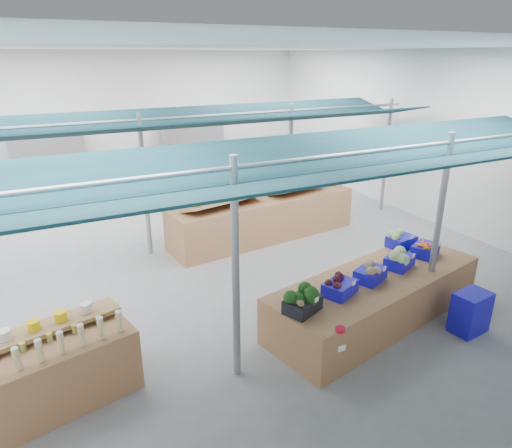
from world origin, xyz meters
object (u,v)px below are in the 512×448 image
Objects in this scene: veg_counter at (376,297)px; fruit_counter at (264,218)px; bottle_shelf at (53,370)px; crate_stack at (470,312)px; vendor_right at (264,186)px; vendor_left at (198,195)px.

fruit_counter is at bearing 77.99° from veg_counter.
crate_stack is at bearing -24.76° from bottle_shelf.
fruit_counter is (4.84, 3.63, 0.02)m from bottle_shelf.
fruit_counter is 2.50× the size of vendor_right.
crate_stack is at bearing -54.21° from veg_counter.
vendor_left is at bearing -6.00° from vendor_right.
crate_stack is at bearing 88.00° from vendor_right.
veg_counter reaches higher than crate_stack.
crate_stack is 6.41m from vendor_left.
fruit_counter is 6.82× the size of crate_stack.
veg_counter is 1.42m from crate_stack.
vendor_right reaches higher than veg_counter.
fruit_counter is at bearing 101.76° from crate_stack.
veg_counter is 5.10m from vendor_right.
crate_stack is (1.02, -4.89, -0.15)m from fruit_counter.
vendor_right reaches higher than fruit_counter.
bottle_shelf is 1.14× the size of vendor_right.
veg_counter is at bearing 137.42° from crate_stack.
fruit_counter is 1.32m from vendor_right.
vendor_left reaches higher than bottle_shelf.
bottle_shelf is 3.10× the size of crate_stack.
bottle_shelf is at bearing 164.77° from veg_counter.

